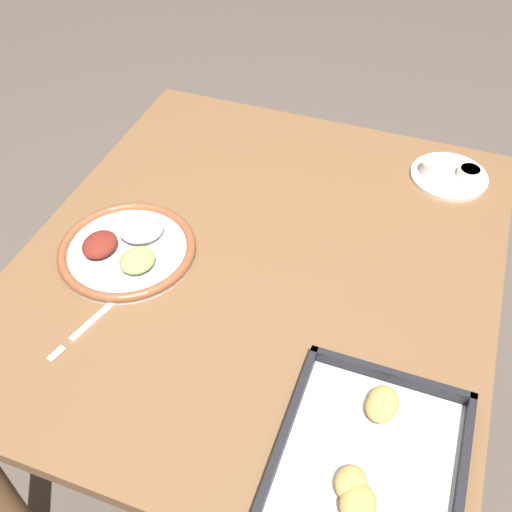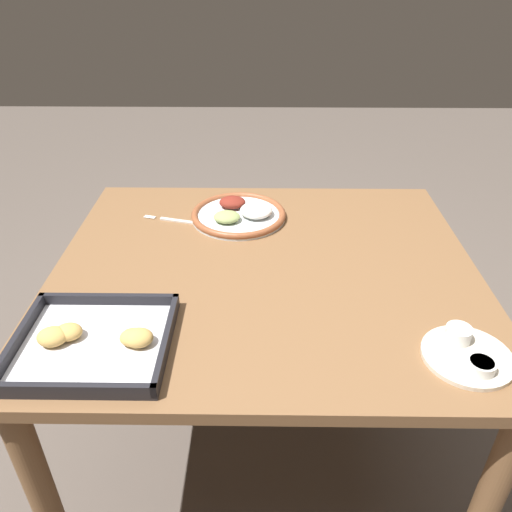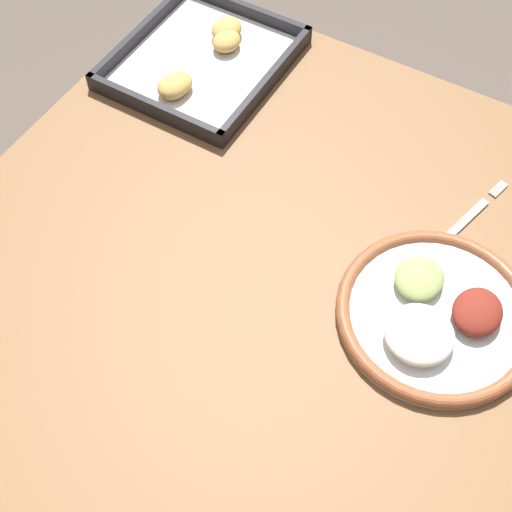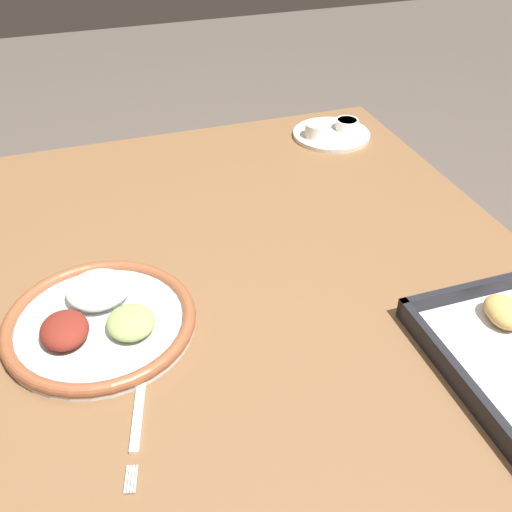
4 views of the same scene
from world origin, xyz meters
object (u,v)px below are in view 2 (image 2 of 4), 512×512
object	(u,v)px
dinner_plate	(239,214)
fork	(178,221)
baking_tray	(94,341)
saucer_plate	(467,353)

from	to	relation	value
dinner_plate	fork	size ratio (longest dim) A/B	1.46
fork	dinner_plate	bearing A→B (deg)	-157.10
dinner_plate	baking_tray	distance (m)	0.63
fork	saucer_plate	bearing A→B (deg)	154.22
dinner_plate	baking_tray	xyz separation A→B (m)	(0.27, 0.57, 0.00)
baking_tray	saucer_plate	bearing A→B (deg)	178.28
fork	saucer_plate	distance (m)	0.87
fork	baking_tray	world-z (taller)	baking_tray
dinner_plate	fork	bearing A→B (deg)	8.14
dinner_plate	baking_tray	world-z (taller)	dinner_plate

